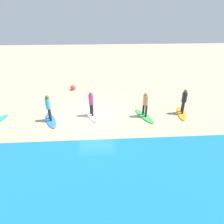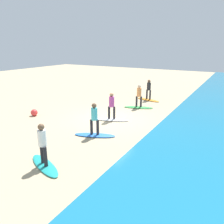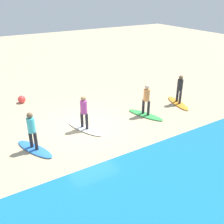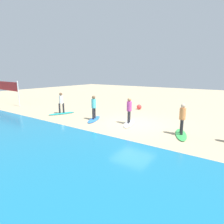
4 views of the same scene
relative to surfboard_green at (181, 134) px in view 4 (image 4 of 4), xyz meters
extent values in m
plane|color=tan|center=(3.18, -0.54, -0.04)|extent=(60.00, 60.00, 0.00)
ellipsoid|color=green|center=(0.00, 0.00, 0.00)|extent=(1.23, 2.17, 0.09)
cylinder|color=#232328|center=(-0.05, 0.15, 0.43)|extent=(0.14, 0.14, 0.78)
cylinder|color=#232328|center=(0.05, -0.15, 0.43)|extent=(0.14, 0.14, 0.78)
cylinder|color=#E58C4C|center=(0.00, 0.00, 1.14)|extent=(0.32, 0.32, 0.62)
sphere|color=beige|center=(0.00, 0.00, 1.56)|extent=(0.24, 0.24, 0.24)
ellipsoid|color=white|center=(3.41, -0.32, 0.00)|extent=(1.24, 2.17, 0.09)
cylinder|color=#232328|center=(3.36, -0.17, 0.43)|extent=(0.14, 0.14, 0.78)
cylinder|color=#232328|center=(3.47, -0.47, 0.43)|extent=(0.14, 0.14, 0.78)
cylinder|color=#B74293|center=(3.41, -0.32, 1.14)|extent=(0.32, 0.32, 0.62)
sphere|color=#9E704C|center=(3.41, -0.32, 1.56)|extent=(0.24, 0.24, 0.24)
ellipsoid|color=blue|center=(5.97, 0.17, 0.00)|extent=(1.31, 2.16, 0.09)
cylinder|color=#232328|center=(5.91, 0.32, 0.43)|extent=(0.14, 0.14, 0.78)
cylinder|color=#232328|center=(6.03, 0.02, 0.43)|extent=(0.14, 0.14, 0.78)
cylinder|color=#4CC6D1|center=(5.97, 0.17, 1.14)|extent=(0.32, 0.32, 0.62)
sphere|color=brown|center=(5.97, 0.17, 1.56)|extent=(0.24, 0.24, 0.24)
ellipsoid|color=teal|center=(9.39, 0.18, 0.00)|extent=(1.31, 2.16, 0.09)
cylinder|color=#232328|center=(9.45, 0.33, 0.43)|extent=(0.14, 0.14, 0.78)
cylinder|color=#232328|center=(9.33, 0.04, 0.43)|extent=(0.14, 0.14, 0.78)
cylinder|color=white|center=(9.39, 0.18, 1.14)|extent=(0.32, 0.32, 0.62)
sphere|color=brown|center=(9.39, 0.18, 1.56)|extent=(0.24, 0.24, 0.24)
cylinder|color=silver|center=(15.47, 0.32, 1.21)|extent=(0.10, 0.10, 2.50)
sphere|color=#E53838|center=(5.17, -5.17, 0.17)|extent=(0.44, 0.44, 0.44)
camera|label=1|loc=(2.82, 11.09, 6.14)|focal=31.53mm
camera|label=2|loc=(14.65, 6.20, 4.42)|focal=35.67mm
camera|label=3|loc=(7.96, 9.67, 6.07)|focal=41.71mm
camera|label=4|loc=(-2.54, 10.01, 3.28)|focal=30.23mm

